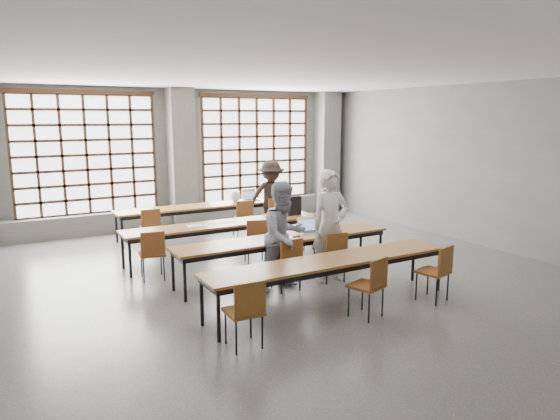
% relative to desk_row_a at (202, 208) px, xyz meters
% --- Properties ---
extents(floor, '(11.00, 11.00, 0.00)m').
position_rel_desk_row_a_xyz_m(floor, '(-0.02, -3.92, -0.66)').
color(floor, '#4C4C49').
rests_on(floor, ground).
extents(ceiling, '(11.00, 11.00, 0.00)m').
position_rel_desk_row_a_xyz_m(ceiling, '(-0.02, -3.92, 2.84)').
color(ceiling, silver).
rests_on(ceiling, floor).
extents(wall_back, '(10.00, 0.00, 10.00)m').
position_rel_desk_row_a_xyz_m(wall_back, '(-0.02, 1.58, 1.09)').
color(wall_back, '#595957').
rests_on(wall_back, floor).
extents(wall_right, '(0.00, 11.00, 11.00)m').
position_rel_desk_row_a_xyz_m(wall_right, '(4.98, -3.92, 1.09)').
color(wall_right, '#595957').
rests_on(wall_right, floor).
extents(column_mid, '(0.60, 0.55, 3.50)m').
position_rel_desk_row_a_xyz_m(column_mid, '(-0.02, 1.30, 1.09)').
color(column_mid, '#585856').
rests_on(column_mid, floor).
extents(column_right, '(0.60, 0.55, 3.50)m').
position_rel_desk_row_a_xyz_m(column_right, '(4.48, 1.30, 1.09)').
color(column_right, '#585856').
rests_on(column_right, floor).
extents(window_left, '(3.32, 0.12, 3.00)m').
position_rel_desk_row_a_xyz_m(window_left, '(-2.27, 1.50, 1.24)').
color(window_left, white).
rests_on(window_left, wall_back).
extents(window_right, '(3.32, 0.12, 3.00)m').
position_rel_desk_row_a_xyz_m(window_right, '(2.23, 1.50, 1.24)').
color(window_right, white).
rests_on(window_right, wall_back).
extents(sill_ledge, '(9.80, 0.35, 0.50)m').
position_rel_desk_row_a_xyz_m(sill_ledge, '(-0.02, 1.38, -0.41)').
color(sill_ledge, '#585856').
rests_on(sill_ledge, floor).
extents(desk_row_a, '(4.00, 0.70, 0.73)m').
position_rel_desk_row_a_xyz_m(desk_row_a, '(0.00, 0.00, 0.00)').
color(desk_row_a, brown).
rests_on(desk_row_a, floor).
extents(desk_row_b, '(4.00, 0.70, 0.73)m').
position_rel_desk_row_a_xyz_m(desk_row_b, '(-0.33, -2.11, 0.00)').
color(desk_row_b, brown).
rests_on(desk_row_b, floor).
extents(desk_row_c, '(4.00, 0.70, 0.73)m').
position_rel_desk_row_a_xyz_m(desk_row_c, '(0.11, -3.71, 0.00)').
color(desk_row_c, brown).
rests_on(desk_row_c, floor).
extents(desk_row_d, '(4.00, 0.70, 0.73)m').
position_rel_desk_row_a_xyz_m(desk_row_d, '(0.02, -5.25, 0.00)').
color(desk_row_d, brown).
rests_on(desk_row_d, floor).
extents(chair_back_left, '(0.45, 0.45, 0.88)m').
position_rel_desk_row_a_xyz_m(chair_back_left, '(-1.41, -0.63, -0.13)').
color(chair_back_left, maroon).
rests_on(chair_back_left, floor).
extents(chair_back_mid, '(0.47, 0.48, 0.88)m').
position_rel_desk_row_a_xyz_m(chair_back_mid, '(0.79, -0.63, -0.13)').
color(chair_back_mid, brown).
rests_on(chair_back_mid, floor).
extents(chair_back_right, '(0.43, 0.43, 0.88)m').
position_rel_desk_row_a_xyz_m(chair_back_right, '(1.60, -0.63, -0.13)').
color(chair_back_right, brown).
rests_on(chair_back_right, floor).
extents(chair_mid_left, '(0.48, 0.48, 0.88)m').
position_rel_desk_row_a_xyz_m(chair_mid_left, '(-1.94, -2.73, -0.13)').
color(chair_mid_left, brown).
rests_on(chair_mid_left, floor).
extents(chair_mid_centre, '(0.52, 0.52, 0.88)m').
position_rel_desk_row_a_xyz_m(chair_mid_centre, '(0.05, -2.73, -0.13)').
color(chair_mid_centre, maroon).
rests_on(chair_mid_centre, floor).
extents(chair_mid_right, '(0.46, 0.46, 0.88)m').
position_rel_desk_row_a_xyz_m(chair_mid_right, '(1.48, -2.74, -0.13)').
color(chair_mid_right, brown).
rests_on(chair_mid_right, floor).
extents(chair_front_left, '(0.43, 0.43, 0.88)m').
position_rel_desk_row_a_xyz_m(chair_front_left, '(-0.19, -4.34, -0.13)').
color(chair_front_left, brown).
rests_on(chair_front_left, floor).
extents(chair_front_right, '(0.47, 0.47, 0.88)m').
position_rel_desk_row_a_xyz_m(chair_front_right, '(0.70, -4.34, -0.13)').
color(chair_front_right, brown).
rests_on(chair_front_right, floor).
extents(chair_near_left, '(0.43, 0.44, 0.88)m').
position_rel_desk_row_a_xyz_m(chair_near_left, '(-1.68, -5.88, -0.13)').
color(chair_near_left, brown).
rests_on(chair_near_left, floor).
extents(chair_near_mid, '(0.52, 0.53, 0.88)m').
position_rel_desk_row_a_xyz_m(chair_near_mid, '(0.25, -5.87, -0.13)').
color(chair_near_mid, brown).
rests_on(chair_near_mid, floor).
extents(chair_near_right, '(0.51, 0.51, 0.88)m').
position_rel_desk_row_a_xyz_m(chair_near_right, '(1.54, -5.88, -0.13)').
color(chair_near_right, brown).
rests_on(chair_near_right, floor).
extents(student_male, '(0.72, 0.50, 1.91)m').
position_rel_desk_row_a_xyz_m(student_male, '(0.71, -4.21, 0.29)').
color(student_male, silver).
rests_on(student_male, floor).
extents(student_female, '(0.98, 0.83, 1.77)m').
position_rel_desk_row_a_xyz_m(student_female, '(-0.19, -4.21, 0.22)').
color(student_female, '#1A234E').
rests_on(student_female, floor).
extents(student_back, '(1.28, 0.97, 1.75)m').
position_rel_desk_row_a_xyz_m(student_back, '(1.60, -0.50, 0.21)').
color(student_back, black).
rests_on(student_back, floor).
extents(laptop_front, '(0.41, 0.36, 0.26)m').
position_rel_desk_row_a_xyz_m(laptop_front, '(0.67, -3.60, 0.13)').
color(laptop_front, '#ACACB1').
rests_on(laptop_front, desk_row_c).
extents(laptop_back, '(0.38, 0.32, 0.26)m').
position_rel_desk_row_a_xyz_m(laptop_back, '(1.35, 0.11, 0.13)').
color(laptop_back, silver).
rests_on(laptop_back, desk_row_a).
extents(mouse, '(0.11, 0.08, 0.04)m').
position_rel_desk_row_a_xyz_m(mouse, '(1.06, -3.73, 0.08)').
color(mouse, white).
rests_on(mouse, desk_row_c).
extents(green_box, '(0.27, 0.17, 0.09)m').
position_rel_desk_row_a_xyz_m(green_box, '(0.06, -3.63, 0.11)').
color(green_box, '#297D39').
rests_on(green_box, desk_row_c).
extents(phone, '(0.14, 0.08, 0.01)m').
position_rel_desk_row_a_xyz_m(phone, '(0.29, -3.81, 0.07)').
color(phone, black).
rests_on(phone, desk_row_c).
extents(paper_sheet_a, '(0.30, 0.22, 0.00)m').
position_rel_desk_row_a_xyz_m(paper_sheet_a, '(-0.93, -2.06, 0.07)').
color(paper_sheet_a, silver).
rests_on(paper_sheet_a, desk_row_b).
extents(paper_sheet_b, '(0.34, 0.27, 0.00)m').
position_rel_desk_row_a_xyz_m(paper_sheet_b, '(-0.63, -2.16, 0.07)').
color(paper_sheet_b, silver).
rests_on(paper_sheet_b, desk_row_b).
extents(paper_sheet_c, '(0.31, 0.23, 0.00)m').
position_rel_desk_row_a_xyz_m(paper_sheet_c, '(-0.23, -2.11, 0.07)').
color(paper_sheet_c, white).
rests_on(paper_sheet_c, desk_row_b).
extents(backpack, '(0.34, 0.23, 0.40)m').
position_rel_desk_row_a_xyz_m(backpack, '(1.27, -2.06, 0.27)').
color(backpack, black).
rests_on(backpack, desk_row_b).
extents(plastic_bag, '(0.31, 0.28, 0.29)m').
position_rel_desk_row_a_xyz_m(plastic_bag, '(0.90, 0.05, 0.21)').
color(plastic_bag, white).
rests_on(plastic_bag, desk_row_a).
extents(red_pouch, '(0.22, 0.15, 0.06)m').
position_rel_desk_row_a_xyz_m(red_pouch, '(-1.68, -5.80, -0.16)').
color(red_pouch, '#A51814').
rests_on(red_pouch, chair_near_left).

